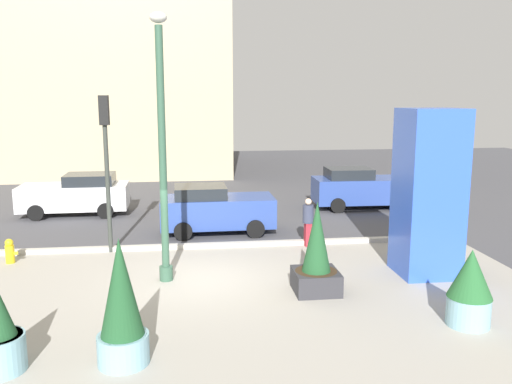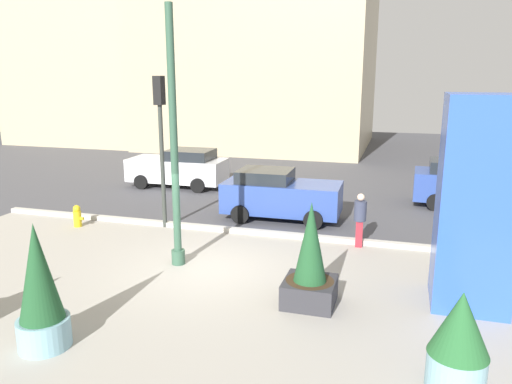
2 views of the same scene
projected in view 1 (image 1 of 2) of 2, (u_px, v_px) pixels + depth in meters
ground_plane at (196, 241)px, 18.35m from camera, size 60.00×60.00×0.00m
plaza_pavement at (200, 309)px, 12.49m from camera, size 18.00×10.00×0.02m
curb_strip at (197, 246)px, 17.47m from camera, size 18.00×0.24×0.16m
lamp_post at (162, 155)px, 13.84m from camera, size 0.44×0.44×6.99m
art_pillar_blue at (428, 193)px, 14.60m from camera, size 1.56×1.56×4.61m
potted_plant_mid_plaza at (122, 307)px, 9.77m from camera, size 0.96×0.96×2.43m
potted_plant_curbside at (470, 288)px, 11.48m from camera, size 0.96×0.96×1.71m
potted_plant_by_pillar at (316, 256)px, 13.44m from camera, size 1.13×1.13×2.35m
fire_hydrant at (10, 251)px, 15.87m from camera, size 0.36×0.26×0.75m
traffic_light_corner at (106, 149)px, 16.49m from camera, size 0.28×0.42×4.95m
car_intersection at (215, 209)px, 19.35m from camera, size 4.10×2.10×1.75m
car_curb_east at (360, 188)px, 23.64m from camera, size 4.34×2.12×1.80m
car_far_lane at (77, 194)px, 22.32m from camera, size 4.41×2.12×1.72m
pedestrian_crossing at (308, 220)px, 17.59m from camera, size 0.38×0.38×1.62m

